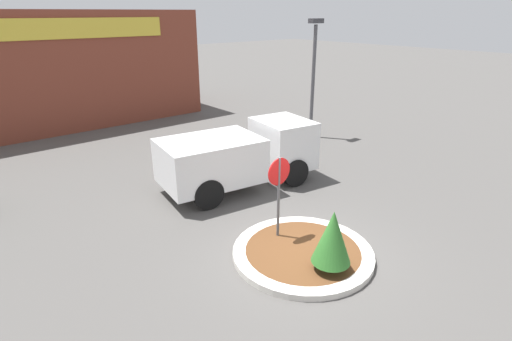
% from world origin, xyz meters
% --- Properties ---
extents(ground_plane, '(120.00, 120.00, 0.00)m').
position_xyz_m(ground_plane, '(0.00, 0.00, 0.00)').
color(ground_plane, '#514F4C').
extents(traffic_island, '(3.43, 3.43, 0.16)m').
position_xyz_m(traffic_island, '(0.00, 0.00, 0.08)').
color(traffic_island, beige).
rests_on(traffic_island, ground_plane).
extents(stop_sign, '(0.70, 0.07, 2.31)m').
position_xyz_m(stop_sign, '(0.00, 0.90, 1.60)').
color(stop_sign, '#4C4C51').
rests_on(stop_sign, ground_plane).
extents(island_shrub, '(0.88, 0.88, 1.45)m').
position_xyz_m(island_shrub, '(-0.09, -0.93, 0.98)').
color(island_shrub, brown).
rests_on(island_shrub, traffic_island).
extents(utility_truck, '(5.49, 2.86, 2.08)m').
position_xyz_m(utility_truck, '(1.41, 4.32, 1.14)').
color(utility_truck, white).
rests_on(utility_truck, ground_plane).
extents(storefront_building, '(15.15, 6.07, 5.68)m').
position_xyz_m(storefront_building, '(-1.16, 17.57, 2.84)').
color(storefront_building, brown).
rests_on(storefront_building, ground_plane).
extents(light_pole, '(0.70, 0.30, 5.31)m').
position_xyz_m(light_pole, '(7.57, 6.76, 3.19)').
color(light_pole, '#4C4C51').
rests_on(light_pole, ground_plane).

